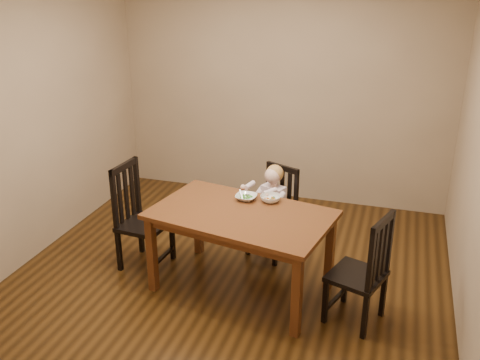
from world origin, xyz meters
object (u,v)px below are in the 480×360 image
(bowl_peas, at_px, (246,197))
(bowl_veg, at_px, (270,199))
(chair_child, at_px, (275,213))
(chair_left, at_px, (140,218))
(dining_table, at_px, (241,222))
(chair_right, at_px, (363,272))
(toddler, at_px, (272,202))

(bowl_peas, bearing_deg, bowl_veg, 6.66)
(bowl_peas, distance_m, bowl_veg, 0.22)
(chair_child, distance_m, chair_left, 1.32)
(chair_child, distance_m, bowl_peas, 0.60)
(chair_left, relative_size, bowl_peas, 5.43)
(chair_child, height_order, bowl_veg, chair_child)
(bowl_veg, bearing_deg, chair_left, -172.30)
(dining_table, height_order, bowl_peas, bowl_peas)
(chair_left, bearing_deg, chair_right, 87.04)
(dining_table, distance_m, chair_left, 1.08)
(chair_right, distance_m, toddler, 1.30)
(chair_left, xyz_separation_m, chair_right, (2.13, -0.30, -0.03))
(chair_child, relative_size, bowl_peas, 4.81)
(chair_left, height_order, chair_right, chair_left)
(dining_table, height_order, chair_right, chair_right)
(chair_right, bearing_deg, chair_left, 100.78)
(dining_table, bearing_deg, chair_right, -9.09)
(dining_table, bearing_deg, bowl_veg, 58.92)
(dining_table, xyz_separation_m, bowl_peas, (-0.04, 0.28, 0.11))
(chair_left, bearing_deg, dining_table, 87.99)
(bowl_peas, bearing_deg, chair_left, -172.08)
(dining_table, bearing_deg, toddler, 81.45)
(bowl_peas, height_order, bowl_veg, bowl_veg)
(chair_child, distance_m, chair_right, 1.31)
(toddler, relative_size, bowl_veg, 2.82)
(chair_left, height_order, bowl_peas, chair_left)
(bowl_peas, bearing_deg, dining_table, -82.10)
(dining_table, height_order, chair_child, chair_child)
(dining_table, relative_size, toddler, 3.25)
(chair_left, distance_m, chair_right, 2.15)
(dining_table, xyz_separation_m, toddler, (0.10, 0.69, -0.10))
(chair_right, distance_m, bowl_veg, 1.05)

